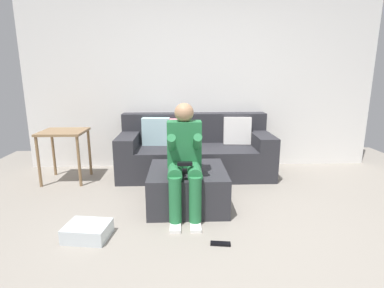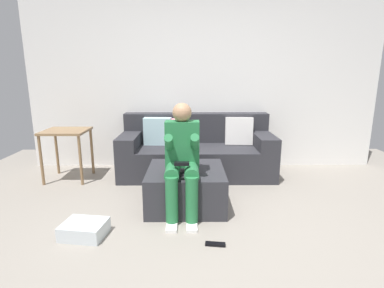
{
  "view_description": "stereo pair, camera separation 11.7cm",
  "coord_description": "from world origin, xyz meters",
  "px_view_note": "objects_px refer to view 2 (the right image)",
  "views": [
    {
      "loc": [
        -0.33,
        -2.13,
        1.38
      ],
      "look_at": [
        -0.18,
        1.38,
        0.56
      ],
      "focal_mm": 28.01,
      "sensor_mm": 36.0,
      "label": 1
    },
    {
      "loc": [
        -0.21,
        -2.14,
        1.38
      ],
      "look_at": [
        -0.18,
        1.38,
        0.56
      ],
      "focal_mm": 28.01,
      "sensor_mm": 36.0,
      "label": 2
    }
  ],
  "objects_px": {
    "remote_near_ottoman": "(215,244)",
    "storage_bin": "(84,229)",
    "person_seated": "(182,158)",
    "side_table": "(66,138)",
    "couch_sectional": "(196,151)",
    "ottoman": "(186,187)"
  },
  "relations": [
    {
      "from": "remote_near_ottoman",
      "to": "storage_bin",
      "type": "bearing_deg",
      "value": 179.74
    },
    {
      "from": "storage_bin",
      "to": "person_seated",
      "type": "bearing_deg",
      "value": 26.73
    },
    {
      "from": "side_table",
      "to": "couch_sectional",
      "type": "bearing_deg",
      "value": 7.79
    },
    {
      "from": "side_table",
      "to": "ottoman",
      "type": "bearing_deg",
      "value": -27.98
    },
    {
      "from": "couch_sectional",
      "to": "side_table",
      "type": "relative_size",
      "value": 3.1
    },
    {
      "from": "ottoman",
      "to": "storage_bin",
      "type": "height_order",
      "value": "ottoman"
    },
    {
      "from": "couch_sectional",
      "to": "storage_bin",
      "type": "relative_size",
      "value": 5.74
    },
    {
      "from": "storage_bin",
      "to": "side_table",
      "type": "distance_m",
      "value": 1.71
    },
    {
      "from": "side_table",
      "to": "remote_near_ottoman",
      "type": "height_order",
      "value": "side_table"
    },
    {
      "from": "ottoman",
      "to": "storage_bin",
      "type": "distance_m",
      "value": 1.09
    },
    {
      "from": "ottoman",
      "to": "remote_near_ottoman",
      "type": "relative_size",
      "value": 4.86
    },
    {
      "from": "couch_sectional",
      "to": "remote_near_ottoman",
      "type": "bearing_deg",
      "value": -86.39
    },
    {
      "from": "storage_bin",
      "to": "remote_near_ottoman",
      "type": "distance_m",
      "value": 1.14
    },
    {
      "from": "person_seated",
      "to": "side_table",
      "type": "relative_size",
      "value": 1.65
    },
    {
      "from": "storage_bin",
      "to": "side_table",
      "type": "relative_size",
      "value": 0.54
    },
    {
      "from": "remote_near_ottoman",
      "to": "person_seated",
      "type": "bearing_deg",
      "value": 123.78
    },
    {
      "from": "person_seated",
      "to": "couch_sectional",
      "type": "bearing_deg",
      "value": 82.62
    },
    {
      "from": "couch_sectional",
      "to": "remote_near_ottoman",
      "type": "height_order",
      "value": "couch_sectional"
    },
    {
      "from": "couch_sectional",
      "to": "storage_bin",
      "type": "height_order",
      "value": "couch_sectional"
    },
    {
      "from": "storage_bin",
      "to": "side_table",
      "type": "xyz_separation_m",
      "value": [
        -0.7,
        1.48,
        0.5
      ]
    },
    {
      "from": "ottoman",
      "to": "remote_near_ottoman",
      "type": "distance_m",
      "value": 0.86
    },
    {
      "from": "storage_bin",
      "to": "couch_sectional",
      "type": "bearing_deg",
      "value": 59.45
    }
  ]
}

